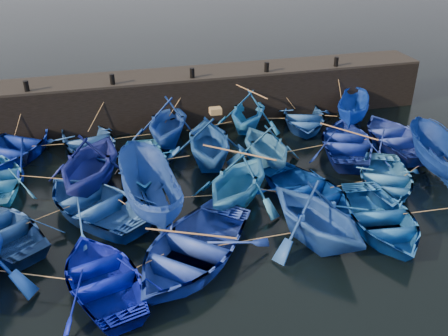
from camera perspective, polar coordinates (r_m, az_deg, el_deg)
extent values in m
plane|color=black|center=(18.67, 2.50, -6.40)|extent=(120.00, 120.00, 0.00)
cube|color=black|center=(27.23, -3.93, 8.08)|extent=(26.00, 2.50, 2.50)
cube|color=black|center=(26.80, -4.03, 10.71)|extent=(26.00, 2.50, 0.12)
cylinder|color=black|center=(25.66, -21.66, 8.70)|extent=(0.24, 0.24, 0.50)
cylinder|color=black|center=(25.45, -12.65, 9.87)|extent=(0.24, 0.24, 0.50)
cylinder|color=black|center=(25.87, -3.66, 10.79)|extent=(0.24, 0.24, 0.50)
cylinder|color=black|center=(26.88, 4.90, 11.42)|extent=(0.24, 0.24, 0.50)
cylinder|color=black|center=(28.42, 12.70, 11.78)|extent=(0.24, 0.24, 0.50)
imported|color=navy|center=(24.94, -23.17, 2.18)|extent=(6.64, 7.10, 1.20)
imported|color=#2856A2|center=(24.48, -15.22, 2.86)|extent=(4.71, 5.71, 1.03)
imported|color=#173E9A|center=(24.51, -6.42, 5.37)|extent=(5.02, 5.39, 2.30)
imported|color=blue|center=(25.85, 2.79, 6.56)|extent=(5.00, 5.23, 2.14)
imported|color=navy|center=(26.80, 9.05, 5.68)|extent=(4.56, 5.42, 0.96)
imported|color=#0B33AF|center=(27.48, 14.58, 6.41)|extent=(3.60, 4.32, 1.61)
imported|color=navy|center=(20.95, -15.02, 0.76)|extent=(5.68, 6.05, 2.55)
imported|color=#1B64A7|center=(22.03, -9.31, 0.46)|extent=(3.64, 4.84, 0.95)
imported|color=#194C92|center=(22.21, -1.71, 3.22)|extent=(4.58, 5.13, 2.43)
imported|color=#2E72B4|center=(22.23, 4.83, 2.70)|extent=(3.79, 4.29, 2.11)
imported|color=navy|center=(24.32, 13.90, 2.89)|extent=(5.24, 6.05, 1.05)
imported|color=navy|center=(25.58, 18.98, 3.41)|extent=(3.90, 5.22, 1.04)
imported|color=#22529F|center=(19.47, -14.59, -3.92)|extent=(6.05, 6.40, 1.08)
imported|color=navy|center=(18.92, -8.58, -2.58)|extent=(2.47, 5.40, 2.02)
imported|color=blue|center=(19.24, 1.66, -1.29)|extent=(5.59, 5.65, 2.25)
imported|color=navy|center=(19.94, 9.73, -2.70)|extent=(4.69, 5.55, 0.98)
imported|color=#2463A7|center=(21.56, 17.95, -1.29)|extent=(4.89, 5.51, 0.95)
imported|color=navy|center=(23.33, 23.30, 1.27)|extent=(2.55, 4.99, 1.84)
imported|color=#030F9D|center=(16.02, -13.69, -11.99)|extent=(4.32, 5.23, 0.94)
imported|color=#1D39A4|center=(16.50, -3.77, -9.21)|extent=(6.80, 6.93, 1.18)
imported|color=#1B4799|center=(17.37, 10.52, -5.23)|extent=(5.06, 5.43, 2.33)
imported|color=#1554A6|center=(18.92, 17.52, -5.52)|extent=(4.03, 5.23, 1.00)
cube|color=olive|center=(21.73, -0.98, 6.54)|extent=(0.50, 0.40, 0.27)
cylinder|color=tan|center=(24.65, -19.23, 2.51)|extent=(1.67, 0.19, 0.04)
cylinder|color=tan|center=(24.53, -10.76, 3.52)|extent=(2.04, 0.15, 0.04)
cylinder|color=tan|center=(25.31, -1.68, 4.83)|extent=(2.45, 0.53, 0.04)
cylinder|color=tan|center=(26.37, 5.95, 5.67)|extent=(1.17, 0.34, 0.04)
cylinder|color=tan|center=(27.14, 11.83, 5.88)|extent=(0.88, 0.44, 0.04)
cylinder|color=tan|center=(21.81, -19.80, -1.03)|extent=(2.04, 0.90, 0.04)
cylinder|color=tan|center=(21.61, -12.01, -0.16)|extent=(0.36, 0.77, 0.04)
cylinder|color=tan|center=(22.19, -5.46, 1.16)|extent=(1.24, 0.15, 0.04)
cylinder|color=tan|center=(22.44, 1.55, 1.61)|extent=(0.65, 0.78, 0.04)
cylinder|color=tan|center=(23.31, 9.52, 2.27)|extent=(2.38, 0.35, 0.04)
cylinder|color=tan|center=(24.91, 16.51, 3.21)|extent=(0.75, 0.04, 0.04)
cylinder|color=tan|center=(19.26, -19.42, -5.06)|extent=(1.50, 0.82, 0.04)
cylinder|color=tan|center=(19.28, -11.56, -3.84)|extent=(0.27, 0.42, 0.04)
cylinder|color=tan|center=(19.27, -3.37, -3.27)|extent=(1.64, 0.24, 0.04)
cylinder|color=tan|center=(19.67, 5.73, -2.66)|extent=(0.97, 0.63, 0.04)
cylinder|color=tan|center=(20.66, 14.03, -1.81)|extent=(1.62, 0.16, 0.04)
cylinder|color=tan|center=(22.48, 20.67, -0.29)|extent=(1.04, 0.62, 0.04)
cylinder|color=tan|center=(16.54, -20.75, -11.39)|extent=(2.17, 1.02, 0.04)
cylinder|color=tan|center=(16.18, -8.64, -10.56)|extent=(1.08, 0.56, 0.04)
cylinder|color=tan|center=(16.99, 3.56, -8.12)|extent=(2.59, 0.09, 0.04)
cylinder|color=tan|center=(18.26, 14.07, -6.13)|extent=(0.82, 0.11, 0.04)
cylinder|color=tan|center=(20.18, 23.72, -4.31)|extent=(3.18, 0.19, 0.04)
cylinder|color=tan|center=(25.82, -22.24, 5.64)|extent=(0.98, 0.54, 2.09)
cylinder|color=tan|center=(25.47, -13.94, 6.65)|extent=(1.51, 0.69, 2.09)
cylinder|color=tan|center=(25.81, -5.19, 7.67)|extent=(1.66, 0.58, 2.09)
cylinder|color=tan|center=(26.96, 3.46, 8.64)|extent=(1.41, 0.08, 2.09)
cylinder|color=tan|center=(27.30, 6.56, 8.76)|extent=(1.61, 0.39, 2.09)
cylinder|color=tan|center=(28.45, 13.07, 9.03)|extent=(0.29, 0.80, 2.08)
cylinder|color=#99724C|center=(25.47, 2.85, 8.86)|extent=(1.08, 2.84, 0.06)
cylinder|color=#99724C|center=(24.10, 14.05, 4.08)|extent=(1.77, 2.49, 0.06)
cylinder|color=#99724C|center=(18.70, 1.70, 1.79)|extent=(2.34, 1.97, 0.06)
cylinder|color=#99724C|center=(16.13, -3.84, -7.46)|extent=(2.74, 1.32, 0.06)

